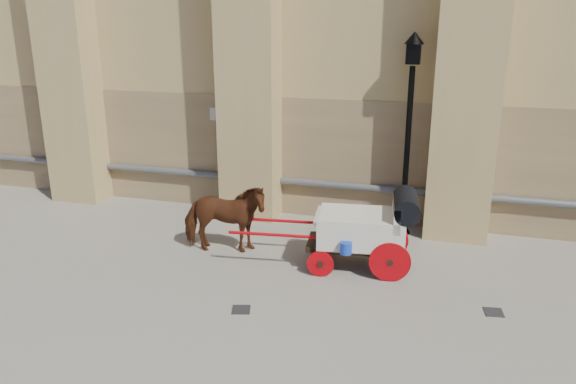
% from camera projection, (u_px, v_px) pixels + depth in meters
% --- Properties ---
extents(ground, '(90.00, 90.00, 0.00)m').
position_uv_depth(ground, '(238.00, 281.00, 10.85)').
color(ground, slate).
rests_on(ground, ground).
extents(horse, '(1.97, 1.19, 1.55)m').
position_uv_depth(horse, '(224.00, 218.00, 11.96)').
color(horse, '#5A2B11').
rests_on(horse, ground).
extents(carriage, '(3.82, 1.47, 1.63)m').
position_uv_depth(carriage, '(368.00, 227.00, 11.18)').
color(carriage, black).
rests_on(carriage, ground).
extents(street_lamp, '(0.43, 0.43, 4.58)m').
position_uv_depth(street_lamp, '(408.00, 130.00, 12.53)').
color(street_lamp, black).
rests_on(street_lamp, ground).
extents(drain_grate_near, '(0.39, 0.39, 0.01)m').
position_uv_depth(drain_grate_near, '(241.00, 310.00, 9.81)').
color(drain_grate_near, black).
rests_on(drain_grate_near, ground).
extents(drain_grate_far, '(0.36, 0.36, 0.01)m').
position_uv_depth(drain_grate_far, '(494.00, 312.00, 9.72)').
color(drain_grate_far, black).
rests_on(drain_grate_far, ground).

